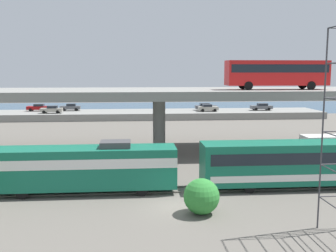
{
  "coord_description": "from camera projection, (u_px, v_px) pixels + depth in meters",
  "views": [
    {
      "loc": [
        -2.88,
        -27.47,
        9.77
      ],
      "look_at": [
        0.99,
        18.94,
        3.26
      ],
      "focal_mm": 42.36,
      "sensor_mm": 36.0,
      "label": 1
    }
  ],
  "objects": [
    {
      "name": "ground_plane",
      "position": [
        176.0,
        207.0,
        28.7
      ],
      "size": [
        260.0,
        260.0,
        0.0
      ],
      "primitive_type": "plane",
      "color": "#605B54"
    },
    {
      "name": "rail_strip_near",
      "position": [
        172.0,
        192.0,
        31.9
      ],
      "size": [
        110.0,
        0.12,
        0.12
      ],
      "primitive_type": "cube",
      "color": "#59544C",
      "rests_on": "ground_plane"
    },
    {
      "name": "rail_strip_far",
      "position": [
        170.0,
        187.0,
        33.38
      ],
      "size": [
        110.0,
        0.12,
        0.12
      ],
      "primitive_type": "cube",
      "color": "#59544C",
      "rests_on": "ground_plane"
    },
    {
      "name": "train_locomotive",
      "position": [
        75.0,
        166.0,
        31.71
      ],
      "size": [
        15.71,
        3.04,
        4.18
      ],
      "rotation": [
        0.0,
        0.0,
        3.14
      ],
      "color": "#14664C",
      "rests_on": "ground_plane"
    },
    {
      "name": "train_coach_lead",
      "position": [
        325.0,
        162.0,
        33.42
      ],
      "size": [
        20.92,
        3.04,
        3.86
      ],
      "rotation": [
        0.0,
        0.0,
        3.14
      ],
      "color": "#14664C",
      "rests_on": "ground_plane"
    },
    {
      "name": "highway_overpass",
      "position": [
        159.0,
        95.0,
        47.48
      ],
      "size": [
        96.0,
        12.18,
        7.56
      ],
      "color": "gray",
      "rests_on": "ground_plane"
    },
    {
      "name": "transit_bus_on_overpass",
      "position": [
        277.0,
        72.0,
        46.62
      ],
      "size": [
        12.0,
        2.68,
        3.4
      ],
      "rotation": [
        0.0,
        0.0,
        3.14
      ],
      "color": "red",
      "rests_on": "highway_overpass"
    },
    {
      "name": "service_truck_east",
      "position": [
        332.0,
        149.0,
        41.68
      ],
      "size": [
        6.8,
        2.46,
        3.04
      ],
      "color": "#0C4C26",
      "rests_on": "ground_plane"
    },
    {
      "name": "pier_parking_lot",
      "position": [
        149.0,
        114.0,
        82.88
      ],
      "size": [
        72.21,
        10.74,
        1.39
      ],
      "primitive_type": "cube",
      "color": "gray",
      "rests_on": "ground_plane"
    },
    {
      "name": "parked_car_0",
      "position": [
        38.0,
        107.0,
        82.87
      ],
      "size": [
        4.45,
        1.83,
        1.5
      ],
      "rotation": [
        0.0,
        0.0,
        3.14
      ],
      "color": "maroon",
      "rests_on": "pier_parking_lot"
    },
    {
      "name": "parked_car_1",
      "position": [
        52.0,
        109.0,
        78.58
      ],
      "size": [
        4.22,
        1.83,
        1.5
      ],
      "rotation": [
        0.0,
        0.0,
        3.14
      ],
      "color": "#9E998C",
      "rests_on": "pier_parking_lot"
    },
    {
      "name": "parked_car_2",
      "position": [
        71.0,
        107.0,
        83.52
      ],
      "size": [
        4.19,
        1.82,
        1.5
      ],
      "rotation": [
        0.0,
        0.0,
        3.14
      ],
      "color": "#515459",
      "rests_on": "pier_parking_lot"
    },
    {
      "name": "parked_car_3",
      "position": [
        262.0,
        107.0,
        84.38
      ],
      "size": [
        4.47,
        1.93,
        1.5
      ],
      "rotation": [
        0.0,
        0.0,
        3.14
      ],
      "color": "#515459",
      "rests_on": "pier_parking_lot"
    },
    {
      "name": "parked_car_4",
      "position": [
        208.0,
        108.0,
        82.03
      ],
      "size": [
        4.08,
        1.91,
        1.5
      ],
      "color": "#9E998C",
      "rests_on": "pier_parking_lot"
    },
    {
      "name": "parked_car_5",
      "position": [
        205.0,
        107.0,
        84.75
      ],
      "size": [
        4.46,
        1.93,
        1.5
      ],
      "color": "#515459",
      "rests_on": "pier_parking_lot"
    },
    {
      "name": "harbor_water",
      "position": [
        146.0,
        108.0,
        105.68
      ],
      "size": [
        140.0,
        36.0,
        0.01
      ],
      "primitive_type": "cube",
      "color": "#2D5170",
      "rests_on": "ground_plane"
    },
    {
      "name": "shrub_right",
      "position": [
        202.0,
        196.0,
        27.09
      ],
      "size": [
        2.48,
        2.48,
        2.48
      ],
      "primitive_type": "sphere",
      "color": "#2F8334",
      "rests_on": "ground_plane"
    }
  ]
}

